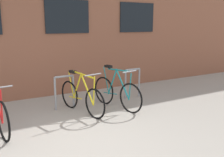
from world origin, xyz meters
name	(u,v)px	position (x,y,z in m)	size (l,w,h in m)	color
ground_plane	(70,144)	(0.00, 0.00, 0.00)	(42.00, 42.00, 0.00)	#9E998E
bike_rack	(22,95)	(-0.42, 1.90, 0.49)	(6.51, 0.05, 0.83)	gray
bicycle_yellow	(81,97)	(0.83, 1.43, 0.38)	(0.51, 1.69, 1.01)	black
bicycle_teal	(117,92)	(1.73, 1.33, 0.39)	(0.52, 1.66, 1.05)	black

